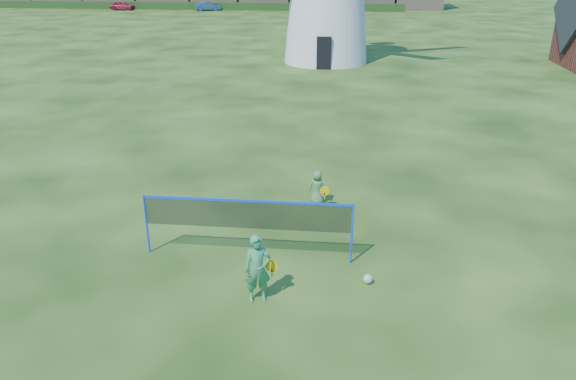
{
  "coord_description": "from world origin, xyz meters",
  "views": [
    {
      "loc": [
        1.49,
        -11.78,
        6.8
      ],
      "look_at": [
        0.2,
        0.5,
        1.5
      ],
      "focal_mm": 33.96,
      "sensor_mm": 36.0,
      "label": 1
    }
  ],
  "objects_px": {
    "player_girl": "(258,269)",
    "player_boy": "(318,188)",
    "car_left": "(122,6)",
    "play_ball": "(368,279)",
    "car_right": "(208,6)",
    "badminton_net": "(247,215)"
  },
  "relations": [
    {
      "from": "player_girl",
      "to": "play_ball",
      "type": "relative_size",
      "value": 7.0
    },
    {
      "from": "play_ball",
      "to": "car_left",
      "type": "xyz_separation_m",
      "value": [
        -31.67,
        65.45,
        0.48
      ]
    },
    {
      "from": "play_ball",
      "to": "player_boy",
      "type": "bearing_deg",
      "value": 108.21
    },
    {
      "from": "car_left",
      "to": "player_boy",
      "type": "bearing_deg",
      "value": -148.29
    },
    {
      "from": "badminton_net",
      "to": "play_ball",
      "type": "xyz_separation_m",
      "value": [
        2.89,
        -0.87,
        -1.03
      ]
    },
    {
      "from": "badminton_net",
      "to": "car_left",
      "type": "height_order",
      "value": "badminton_net"
    },
    {
      "from": "car_left",
      "to": "car_right",
      "type": "xyz_separation_m",
      "value": [
        11.87,
        0.7,
        -0.02
      ]
    },
    {
      "from": "car_left",
      "to": "badminton_net",
      "type": "bearing_deg",
      "value": -150.58
    },
    {
      "from": "player_girl",
      "to": "car_left",
      "type": "xyz_separation_m",
      "value": [
        -29.31,
        66.35,
        -0.18
      ]
    },
    {
      "from": "player_boy",
      "to": "car_left",
      "type": "relative_size",
      "value": 0.3
    },
    {
      "from": "player_boy",
      "to": "play_ball",
      "type": "xyz_separation_m",
      "value": [
        1.37,
        -4.18,
        -0.41
      ]
    },
    {
      "from": "player_boy",
      "to": "car_right",
      "type": "bearing_deg",
      "value": -63.04
    },
    {
      "from": "player_girl",
      "to": "badminton_net",
      "type": "bearing_deg",
      "value": 91.66
    },
    {
      "from": "badminton_net",
      "to": "car_left",
      "type": "relative_size",
      "value": 1.46
    },
    {
      "from": "player_boy",
      "to": "play_ball",
      "type": "relative_size",
      "value": 4.75
    },
    {
      "from": "player_boy",
      "to": "car_right",
      "type": "height_order",
      "value": "car_right"
    },
    {
      "from": "car_left",
      "to": "player_girl",
      "type": "bearing_deg",
      "value": -150.76
    },
    {
      "from": "badminton_net",
      "to": "player_boy",
      "type": "xyz_separation_m",
      "value": [
        1.52,
        3.31,
        -0.62
      ]
    },
    {
      "from": "car_left",
      "to": "play_ball",
      "type": "bearing_deg",
      "value": -148.78
    },
    {
      "from": "badminton_net",
      "to": "player_boy",
      "type": "relative_size",
      "value": 4.83
    },
    {
      "from": "player_girl",
      "to": "play_ball",
      "type": "xyz_separation_m",
      "value": [
        2.36,
        0.9,
        -0.66
      ]
    },
    {
      "from": "player_girl",
      "to": "player_boy",
      "type": "xyz_separation_m",
      "value": [
        0.99,
        5.07,
        -0.25
      ]
    }
  ]
}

